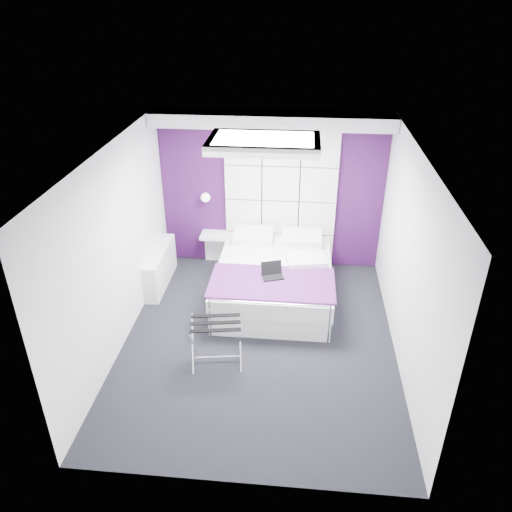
{
  "coord_description": "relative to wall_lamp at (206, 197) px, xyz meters",
  "views": [
    {
      "loc": [
        0.48,
        -5.34,
        4.24
      ],
      "look_at": [
        -0.07,
        0.35,
        1.11
      ],
      "focal_mm": 35.0,
      "sensor_mm": 36.0,
      "label": 1
    }
  ],
  "objects": [
    {
      "name": "floor",
      "position": [
        1.05,
        -2.06,
        -1.22
      ],
      "size": [
        4.4,
        4.4,
        0.0
      ],
      "primitive_type": "plane",
      "color": "black",
      "rests_on": "ground"
    },
    {
      "name": "wall_right",
      "position": [
        2.85,
        -2.06,
        0.08
      ],
      "size": [
        0.0,
        4.4,
        4.4
      ],
      "primitive_type": "plane",
      "rotation": [
        1.57,
        0.0,
        -1.57
      ],
      "color": "white",
      "rests_on": "floor"
    },
    {
      "name": "soffit",
      "position": [
        1.05,
        -0.11,
        1.28
      ],
      "size": [
        3.58,
        0.5,
        0.2
      ],
      "primitive_type": "cube",
      "color": "white",
      "rests_on": "wall_back"
    },
    {
      "name": "ceiling",
      "position": [
        1.05,
        -2.06,
        1.38
      ],
      "size": [
        4.4,
        4.4,
        0.0
      ],
      "primitive_type": "plane",
      "rotation": [
        3.14,
        0.0,
        0.0
      ],
      "color": "white",
      "rests_on": "wall_back"
    },
    {
      "name": "wall_back",
      "position": [
        1.05,
        0.14,
        0.08
      ],
      "size": [
        3.6,
        0.0,
        3.6
      ],
      "primitive_type": "plane",
      "rotation": [
        1.57,
        0.0,
        0.0
      ],
      "color": "white",
      "rests_on": "floor"
    },
    {
      "name": "wall_lamp",
      "position": [
        0.0,
        0.0,
        0.0
      ],
      "size": [
        0.15,
        0.15,
        0.15
      ],
      "primitive_type": "sphere",
      "color": "white",
      "rests_on": "wall_back"
    },
    {
      "name": "luggage_rack",
      "position": [
        0.56,
        -2.52,
        -0.92
      ],
      "size": [
        0.61,
        0.45,
        0.61
      ],
      "rotation": [
        0.0,
        0.0,
        0.16
      ],
      "color": "silver",
      "rests_on": "floor"
    },
    {
      "name": "laptop",
      "position": [
        1.18,
        -1.34,
        -0.57
      ],
      "size": [
        0.29,
        0.21,
        0.21
      ],
      "rotation": [
        0.0,
        0.0,
        0.32
      ],
      "color": "black",
      "rests_on": "bed"
    },
    {
      "name": "skylight",
      "position": [
        1.05,
        -1.46,
        1.33
      ],
      "size": [
        1.36,
        0.86,
        0.12
      ],
      "primitive_type": null,
      "color": "white",
      "rests_on": "ceiling"
    },
    {
      "name": "accent_wall",
      "position": [
        1.05,
        0.13,
        0.08
      ],
      "size": [
        3.58,
        0.02,
        2.58
      ],
      "primitive_type": "cube",
      "color": "#350E3D",
      "rests_on": "wall_back"
    },
    {
      "name": "bed",
      "position": [
        1.18,
        -0.97,
        -0.91
      ],
      "size": [
        1.74,
        2.11,
        0.74
      ],
      "color": "white",
      "rests_on": "floor"
    },
    {
      "name": "radiator",
      "position": [
        -0.64,
        -0.76,
        -0.92
      ],
      "size": [
        0.22,
        1.2,
        0.6
      ],
      "primitive_type": "cube",
      "color": "white",
      "rests_on": "floor"
    },
    {
      "name": "wall_left",
      "position": [
        -0.75,
        -2.06,
        0.08
      ],
      "size": [
        0.0,
        4.4,
        4.4
      ],
      "primitive_type": "plane",
      "rotation": [
        1.57,
        0.0,
        1.57
      ],
      "color": "white",
      "rests_on": "floor"
    },
    {
      "name": "nightstand",
      "position": [
        0.12,
        -0.04,
        -0.67
      ],
      "size": [
        0.45,
        0.35,
        0.05
      ],
      "primitive_type": "cube",
      "color": "white",
      "rests_on": "wall_back"
    },
    {
      "name": "headboard",
      "position": [
        1.2,
        0.08,
        -0.05
      ],
      "size": [
        1.8,
        0.08,
        2.3
      ],
      "primitive_type": null,
      "color": "silver",
      "rests_on": "wall_back"
    }
  ]
}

